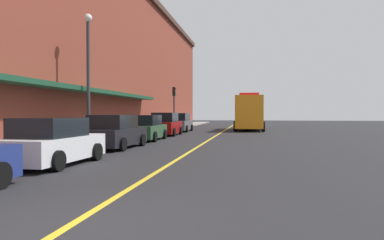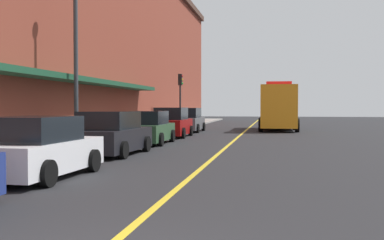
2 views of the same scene
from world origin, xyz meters
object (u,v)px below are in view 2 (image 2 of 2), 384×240
object	(u,v)px
parked_car_4	(172,123)
parked_car_3	(148,128)
parking_meter_0	(139,121)
traffic_light_near	(180,90)
parked_car_2	(111,134)
parking_meter_1	(66,128)
utility_truck	(278,108)
parked_car_1	(38,149)
parked_car_5	(188,121)
street_lamp_left	(76,45)
parking_meter_2	(126,122)

from	to	relation	value
parked_car_4	parked_car_3	bearing A→B (deg)	178.90
parking_meter_0	traffic_light_near	xyz separation A→B (m)	(0.06, 11.37, 2.10)
parked_car_2	parking_meter_1	distance (m)	1.74
parked_car_2	utility_truck	world-z (taller)	utility_truck
utility_truck	parking_meter_0	world-z (taller)	utility_truck
traffic_light_near	parked_car_2	bearing A→B (deg)	-86.27
parked_car_1	parked_car_5	world-z (taller)	parked_car_5
parked_car_2	street_lamp_left	distance (m)	4.27
parking_meter_2	parked_car_2	bearing A→B (deg)	-77.30
parked_car_2	parked_car_4	size ratio (longest dim) A/B	1.03
parked_car_3	street_lamp_left	size ratio (longest dim) A/B	0.63
parking_meter_2	street_lamp_left	bearing A→B (deg)	-97.13
utility_truck	parked_car_5	bearing A→B (deg)	-60.44
parked_car_2	traffic_light_near	xyz separation A→B (m)	(-1.28, 19.67, 2.37)
parking_meter_0	parked_car_1	bearing A→B (deg)	-84.11
parking_meter_1	street_lamp_left	bearing A→B (deg)	104.95
parked_car_2	utility_truck	size ratio (longest dim) A/B	0.53
parked_car_4	utility_truck	xyz separation A→B (m)	(6.41, 9.62, 0.91)
utility_truck	street_lamp_left	distance (m)	20.91
parked_car_2	parked_car_1	bearing A→B (deg)	-177.14
parked_car_3	parked_car_4	distance (m)	5.22
parked_car_1	parking_meter_1	world-z (taller)	parked_car_1
utility_truck	traffic_light_near	bearing A→B (deg)	-86.91
parked_car_5	traffic_light_near	bearing A→B (deg)	21.14
parked_car_2	utility_truck	distance (m)	21.17
parked_car_3	street_lamp_left	distance (m)	5.83
parking_meter_0	parking_meter_1	world-z (taller)	same
parked_car_1	parked_car_4	bearing A→B (deg)	1.67
utility_truck	parked_car_2	bearing A→B (deg)	-18.14
parked_car_1	parking_meter_1	xyz separation A→B (m)	(-1.46, 4.81, 0.31)
parked_car_4	parking_meter_2	size ratio (longest dim) A/B	3.25
parked_car_5	parking_meter_1	size ratio (longest dim) A/B	3.39
parked_car_3	street_lamp_left	bearing A→B (deg)	153.69
parked_car_1	utility_truck	xyz separation A→B (m)	(6.33, 26.02, 0.98)
parked_car_4	traffic_light_near	bearing A→B (deg)	7.64
parking_meter_1	parking_meter_2	size ratio (longest dim) A/B	1.00
parked_car_2	parking_meter_1	size ratio (longest dim) A/B	3.36
parked_car_1	parking_meter_0	distance (m)	14.26
parked_car_1	street_lamp_left	bearing A→B (deg)	17.73
parked_car_3	utility_truck	xyz separation A→B (m)	(6.45, 14.85, 0.97)
parked_car_2	parking_meter_2	world-z (taller)	parked_car_2
parking_meter_0	parking_meter_2	size ratio (longest dim) A/B	1.00
parked_car_2	parked_car_5	world-z (taller)	parked_car_5
parked_car_2	parked_car_5	xyz separation A→B (m)	(-0.02, 16.41, 0.03)
parked_car_1	parked_car_2	world-z (taller)	parked_car_2
parked_car_2	traffic_light_near	size ratio (longest dim) A/B	1.04
parking_meter_2	parked_car_3	bearing A→B (deg)	-26.59
parking_meter_2	parking_meter_0	bearing A→B (deg)	90.00
parked_car_3	traffic_light_near	world-z (taller)	traffic_light_near
parked_car_2	parking_meter_0	world-z (taller)	parked_car_2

